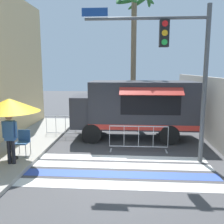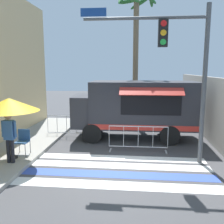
% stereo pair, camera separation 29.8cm
% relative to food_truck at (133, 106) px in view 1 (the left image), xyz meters
% --- Properties ---
extents(ground_plane, '(60.00, 60.00, 0.00)m').
position_rel_food_truck_xyz_m(ground_plane, '(-0.50, -3.97, -1.61)').
color(ground_plane, '#424244').
extents(concrete_wall_right, '(0.20, 16.00, 3.00)m').
position_rel_food_truck_xyz_m(concrete_wall_right, '(3.62, -0.97, -0.11)').
color(concrete_wall_right, '#A39E93').
rests_on(concrete_wall_right, ground_plane).
extents(crosswalk_painted, '(6.40, 2.84, 0.01)m').
position_rel_food_truck_xyz_m(crosswalk_painted, '(-0.50, -3.99, -1.60)').
color(crosswalk_painted, white).
rests_on(crosswalk_painted, ground_plane).
extents(food_truck, '(5.83, 2.64, 2.79)m').
position_rel_food_truck_xyz_m(food_truck, '(0.00, 0.00, 0.00)').
color(food_truck, '#2D2D33').
rests_on(food_truck, ground_plane).
extents(traffic_signal_pole, '(4.39, 0.29, 5.52)m').
position_rel_food_truck_xyz_m(traffic_signal_pole, '(1.55, -3.01, 2.16)').
color(traffic_signal_pole, '#515456').
rests_on(traffic_signal_pole, ground_plane).
extents(patio_umbrella, '(2.10, 2.10, 2.22)m').
position_rel_food_truck_xyz_m(patio_umbrella, '(-4.39, -3.57, 0.50)').
color(patio_umbrella, black).
rests_on(patio_umbrella, sidewalk_left).
extents(folding_chair, '(0.47, 0.47, 0.94)m').
position_rel_food_truck_xyz_m(folding_chair, '(-4.20, -3.07, -0.90)').
color(folding_chair, '#4C4C51').
rests_on(folding_chair, sidewalk_left).
extents(vendor_person, '(0.53, 0.23, 1.77)m').
position_rel_food_truck_xyz_m(vendor_person, '(-4.22, -4.02, -0.45)').
color(vendor_person, black).
rests_on(vendor_person, sidewalk_left).
extents(barricade_front, '(2.42, 0.44, 1.07)m').
position_rel_food_truck_xyz_m(barricade_front, '(0.21, -1.98, -1.07)').
color(barricade_front, '#B7BABF').
rests_on(barricade_front, ground_plane).
extents(barricade_side, '(1.98, 0.44, 1.07)m').
position_rel_food_truck_xyz_m(barricade_side, '(-3.36, 0.02, -1.08)').
color(barricade_side, '#B7BABF').
rests_on(barricade_side, ground_plane).
extents(palm_tree, '(2.35, 2.38, 7.79)m').
position_rel_food_truck_xyz_m(palm_tree, '(0.02, 3.01, 3.98)').
color(palm_tree, '#7A664C').
rests_on(palm_tree, ground_plane).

